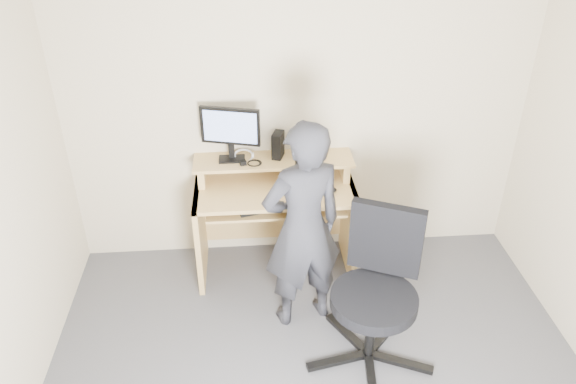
{
  "coord_description": "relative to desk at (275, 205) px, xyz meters",
  "views": [
    {
      "loc": [
        -0.39,
        -2.13,
        2.89
      ],
      "look_at": [
        -0.13,
        1.05,
        0.95
      ],
      "focal_mm": 35.0,
      "sensor_mm": 36.0,
      "label": 1
    }
  ],
  "objects": [
    {
      "name": "back_wall",
      "position": [
        0.2,
        0.22,
        0.7
      ],
      "size": [
        3.5,
        0.02,
        2.5
      ],
      "primitive_type": "cube",
      "color": "beige",
      "rests_on": "ground"
    },
    {
      "name": "desk",
      "position": [
        0.0,
        0.0,
        0.0
      ],
      "size": [
        1.2,
        0.6,
        0.91
      ],
      "color": "tan",
      "rests_on": "ground"
    },
    {
      "name": "monitor",
      "position": [
        -0.31,
        0.08,
        0.61
      ],
      "size": [
        0.43,
        0.14,
        0.42
      ],
      "rotation": [
        0.0,
        0.0,
        -0.26
      ],
      "color": "black",
      "rests_on": "desk"
    },
    {
      "name": "external_drive",
      "position": [
        0.04,
        0.1,
        0.46
      ],
      "size": [
        0.11,
        0.15,
        0.2
      ],
      "primitive_type": "cube",
      "rotation": [
        0.0,
        0.0,
        -0.32
      ],
      "color": "black",
      "rests_on": "desk"
    },
    {
      "name": "travel_mug",
      "position": [
        0.22,
        0.07,
        0.46
      ],
      "size": [
        0.11,
        0.11,
        0.2
      ],
      "primitive_type": "cylinder",
      "rotation": [
        0.0,
        0.0,
        -0.32
      ],
      "color": "silver",
      "rests_on": "desk"
    },
    {
      "name": "smartphone",
      "position": [
        0.19,
        0.03,
        0.37
      ],
      "size": [
        0.07,
        0.13,
        0.01
      ],
      "primitive_type": "cube",
      "rotation": [
        0.0,
        0.0,
        -0.03
      ],
      "color": "black",
      "rests_on": "desk"
    },
    {
      "name": "charger",
      "position": [
        -0.23,
        -0.0,
        0.38
      ],
      "size": [
        0.05,
        0.05,
        0.03
      ],
      "primitive_type": "cube",
      "rotation": [
        0.0,
        0.0,
        0.27
      ],
      "color": "black",
      "rests_on": "desk"
    },
    {
      "name": "headphones",
      "position": [
        -0.22,
        0.13,
        0.37
      ],
      "size": [
        0.17,
        0.17,
        0.06
      ],
      "primitive_type": "torus",
      "rotation": [
        0.26,
        0.0,
        0.08
      ],
      "color": "silver",
      "rests_on": "desk"
    },
    {
      "name": "keyboard",
      "position": [
        -0.06,
        -0.17,
        0.12
      ],
      "size": [
        0.49,
        0.29,
        0.03
      ],
      "primitive_type": "cube",
      "rotation": [
        0.0,
        0.0,
        0.26
      ],
      "color": "black",
      "rests_on": "desk"
    },
    {
      "name": "mouse",
      "position": [
        0.4,
        -0.18,
        0.22
      ],
      "size": [
        0.11,
        0.09,
        0.04
      ],
      "primitive_type": "ellipsoid",
      "rotation": [
        0.0,
        0.0,
        -0.34
      ],
      "color": "black",
      "rests_on": "desk"
    },
    {
      "name": "office_chair",
      "position": [
        0.58,
        -1.02,
        0.02
      ],
      "size": [
        0.82,
        0.81,
        1.04
      ],
      "rotation": [
        0.0,
        0.0,
        -0.43
      ],
      "color": "black",
      "rests_on": "ground"
    },
    {
      "name": "person",
      "position": [
        0.15,
        -0.65,
        0.22
      ],
      "size": [
        0.64,
        0.52,
        1.54
      ],
      "primitive_type": "imported",
      "rotation": [
        0.0,
        0.0,
        3.44
      ],
      "color": "black",
      "rests_on": "ground"
    }
  ]
}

